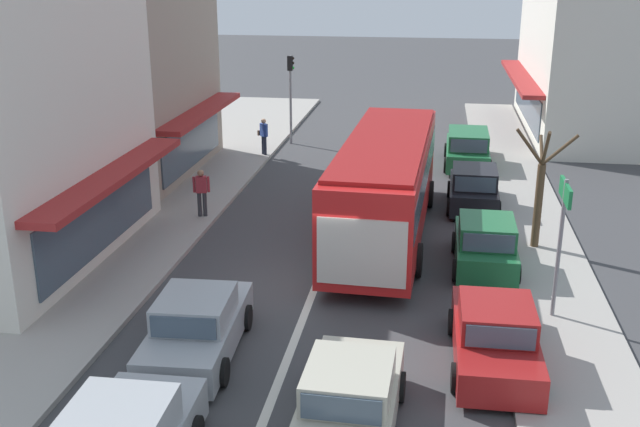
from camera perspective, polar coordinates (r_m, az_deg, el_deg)
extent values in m
plane|color=#3F3F42|center=(20.33, -0.41, -5.73)|extent=(140.00, 140.00, 0.00)
cube|color=silver|center=(23.99, 1.11, -1.80)|extent=(0.20, 28.00, 0.01)
cube|color=#A39E96|center=(27.46, -12.51, 0.58)|extent=(5.20, 44.00, 0.14)
cube|color=#A39E96|center=(25.87, 15.47, -0.82)|extent=(2.80, 44.00, 0.12)
cube|color=maroon|center=(21.76, -15.60, 2.79)|extent=(1.10, 8.58, 0.20)
cube|color=#425160|center=(22.30, -16.29, -0.39)|extent=(0.06, 7.46, 1.80)
cube|color=gray|center=(31.61, -16.19, 9.88)|extent=(7.06, 8.86, 7.89)
cube|color=maroon|center=(30.38, -9.08, 7.65)|extent=(1.10, 8.15, 0.20)
cube|color=#425160|center=(30.78, -9.70, 5.29)|extent=(0.06, 7.09, 1.80)
cube|color=silver|center=(41.07, 21.16, 11.44)|extent=(7.46, 13.57, 8.15)
cube|color=maroon|center=(40.58, 15.08, 10.01)|extent=(1.10, 12.49, 0.20)
cube|color=#425160|center=(40.83, 15.52, 8.17)|extent=(0.06, 10.86, 1.80)
cube|color=red|center=(23.58, 5.02, 2.25)|extent=(2.91, 10.89, 2.70)
cube|color=#425160|center=(23.47, 5.04, 3.20)|extent=(2.93, 10.46, 0.90)
cube|color=beige|center=(18.54, 3.18, -3.02)|extent=(2.25, 0.15, 1.76)
cube|color=maroon|center=(23.22, 5.11, 5.59)|extent=(2.75, 10.02, 0.12)
cylinder|color=black|center=(27.27, 3.09, 1.78)|extent=(0.30, 0.97, 0.96)
cylinder|color=black|center=(27.06, 8.34, 1.47)|extent=(0.30, 0.97, 0.96)
cylinder|color=black|center=(21.38, 0.72, -3.07)|extent=(0.30, 0.97, 0.96)
cylinder|color=black|center=(21.11, 7.42, -3.52)|extent=(0.30, 0.97, 0.96)
cube|color=#425160|center=(13.75, -13.78, -13.35)|extent=(1.51, 0.09, 0.58)
cylinder|color=black|center=(14.85, -16.25, -15.22)|extent=(0.19, 0.62, 0.62)
cube|color=#9EA3A8|center=(17.16, -9.31, -8.99)|extent=(1.92, 4.28, 0.72)
cube|color=#9EA3A8|center=(16.78, -9.52, -7.15)|extent=(1.65, 1.87, 0.60)
cube|color=#425160|center=(17.58, -8.74, -5.86)|extent=(1.44, 0.13, 0.51)
cube|color=#425160|center=(15.99, -10.38, -8.56)|extent=(1.41, 0.13, 0.48)
cylinder|color=black|center=(18.56, -10.86, -7.55)|extent=(0.21, 0.63, 0.62)
cylinder|color=black|center=(18.15, -5.61, -7.90)|extent=(0.21, 0.63, 0.62)
cylinder|color=black|center=(16.45, -13.37, -11.37)|extent=(0.21, 0.63, 0.62)
cylinder|color=black|center=(16.00, -7.41, -11.91)|extent=(0.21, 0.63, 0.62)
cube|color=#B7B29E|center=(14.38, 2.23, -14.68)|extent=(1.83, 4.24, 0.72)
cube|color=#B7B29E|center=(13.94, 2.21, -12.63)|extent=(1.61, 1.84, 0.60)
cube|color=#425160|center=(14.73, 2.73, -10.79)|extent=(1.44, 0.10, 0.51)
cube|color=#425160|center=(13.17, 1.62, -14.69)|extent=(1.41, 0.10, 0.48)
cylinder|color=black|center=(15.65, -0.29, -12.48)|extent=(0.20, 0.62, 0.62)
cylinder|color=black|center=(15.47, 6.15, -13.00)|extent=(0.20, 0.62, 0.62)
cube|color=maroon|center=(17.00, 13.13, -9.55)|extent=(1.77, 4.22, 0.72)
cube|color=maroon|center=(16.61, 13.33, -7.70)|extent=(1.58, 1.82, 0.60)
cube|color=#425160|center=(17.44, 13.08, -6.36)|extent=(1.44, 0.08, 0.51)
cube|color=#425160|center=(15.79, 13.60, -9.18)|extent=(1.40, 0.08, 0.48)
cylinder|color=black|center=(18.14, 10.05, -8.13)|extent=(0.19, 0.62, 0.62)
cylinder|color=black|center=(18.30, 15.49, -8.31)|extent=(0.19, 0.62, 0.62)
cylinder|color=black|center=(15.93, 10.28, -12.21)|extent=(0.19, 0.62, 0.62)
cylinder|color=black|center=(16.12, 16.54, -12.35)|extent=(0.19, 0.62, 0.62)
cube|color=#1E6638|center=(22.02, 12.43, -2.76)|extent=(1.66, 3.71, 0.76)
cube|color=#1E6638|center=(21.49, 12.60, -1.31)|extent=(1.53, 1.91, 0.64)
cube|color=#425160|center=(22.41, 12.48, -0.47)|extent=(1.40, 0.07, 0.54)
cube|color=#425160|center=(20.59, 12.74, -2.22)|extent=(1.37, 0.07, 0.51)
cylinder|color=black|center=(23.09, 10.24, -2.14)|extent=(0.18, 0.62, 0.62)
cylinder|color=black|center=(23.20, 14.29, -2.34)|extent=(0.18, 0.62, 0.62)
cylinder|color=black|center=(21.03, 10.30, -4.27)|extent=(0.18, 0.62, 0.62)
cylinder|color=black|center=(21.14, 14.76, -4.48)|extent=(0.18, 0.62, 0.62)
cube|color=black|center=(27.27, 11.59, 1.50)|extent=(1.70, 3.73, 0.76)
cube|color=black|center=(26.78, 11.70, 2.75)|extent=(1.55, 1.93, 0.64)
cube|color=#425160|center=(27.72, 11.65, 3.29)|extent=(1.40, 0.08, 0.54)
cube|color=#425160|center=(25.85, 11.75, 2.16)|extent=(1.37, 0.08, 0.51)
cylinder|color=black|center=(28.37, 9.86, 1.84)|extent=(0.19, 0.62, 0.62)
cylinder|color=black|center=(28.43, 13.16, 1.66)|extent=(0.19, 0.62, 0.62)
cylinder|color=black|center=(26.25, 9.82, 0.46)|extent=(0.19, 0.62, 0.62)
cylinder|color=black|center=(26.32, 13.39, 0.26)|extent=(0.19, 0.62, 0.62)
cube|color=#1E6638|center=(32.96, 11.14, 4.51)|extent=(1.81, 4.52, 0.76)
cube|color=#1E6638|center=(32.45, 11.23, 5.60)|extent=(1.67, 2.62, 0.68)
cube|color=#425160|center=(33.74, 11.18, 6.10)|extent=(1.51, 0.08, 0.58)
cube|color=#425160|center=(31.17, 11.28, 5.05)|extent=(1.48, 0.08, 0.54)
cylinder|color=black|center=(34.30, 9.60, 4.80)|extent=(0.19, 0.62, 0.62)
cylinder|color=black|center=(34.36, 12.54, 4.64)|extent=(0.19, 0.62, 0.62)
cylinder|color=black|center=(31.69, 9.57, 3.64)|extent=(0.19, 0.62, 0.62)
cylinder|color=black|center=(31.75, 12.75, 3.47)|extent=(0.19, 0.62, 0.62)
cylinder|color=gray|center=(35.98, -2.25, 8.61)|extent=(0.12, 0.12, 4.20)
cube|color=black|center=(35.72, -2.29, 11.37)|extent=(0.24, 0.24, 0.68)
sphere|color=black|center=(35.66, -2.07, 11.74)|extent=(0.13, 0.13, 0.13)
sphere|color=black|center=(35.69, -2.07, 11.39)|extent=(0.13, 0.13, 0.13)
sphere|color=green|center=(35.72, -2.06, 11.04)|extent=(0.13, 0.13, 0.13)
cylinder|color=gray|center=(18.84, 17.74, -2.78)|extent=(0.10, 0.10, 3.60)
cube|color=#19753D|center=(18.34, 18.21, 1.56)|extent=(0.08, 1.40, 0.44)
cube|color=white|center=(18.35, 18.35, 1.56)|extent=(0.01, 1.10, 0.10)
cylinder|color=brown|center=(23.46, 16.26, 0.42)|extent=(0.24, 0.24, 2.70)
cylinder|color=brown|center=(23.39, 16.53, 4.68)|extent=(0.10, 0.87, 0.77)
cylinder|color=brown|center=(23.05, 17.83, 4.63)|extent=(1.01, 0.10, 0.99)
cylinder|color=brown|center=(22.54, 16.83, 4.74)|extent=(0.10, 0.94, 1.21)
cylinder|color=brown|center=(22.92, 15.69, 4.91)|extent=(0.88, 0.10, 1.10)
cylinder|color=#232838|center=(33.64, -4.21, 5.18)|extent=(0.14, 0.14, 0.84)
cylinder|color=#232838|center=(33.80, -4.35, 5.24)|extent=(0.14, 0.14, 0.84)
cube|color=#3351A8|center=(33.56, -4.31, 6.37)|extent=(0.40, 0.42, 0.56)
sphere|color=tan|center=(33.48, -4.32, 7.04)|extent=(0.22, 0.22, 0.22)
cylinder|color=#3351A8|center=(33.35, -4.12, 6.29)|extent=(0.09, 0.09, 0.54)
cylinder|color=#3351A8|center=(33.77, -4.50, 6.44)|extent=(0.09, 0.09, 0.54)
cube|color=brown|center=(33.86, -4.57, 6.16)|extent=(0.25, 0.23, 0.22)
cylinder|color=#333338|center=(25.72, -8.76, 0.71)|extent=(0.14, 0.14, 0.84)
cylinder|color=#333338|center=(25.73, -9.16, 0.70)|extent=(0.14, 0.14, 0.84)
cube|color=#A82D38|center=(25.52, -9.04, 2.20)|extent=(0.40, 0.30, 0.56)
sphere|color=#9E7051|center=(25.41, -9.09, 3.07)|extent=(0.22, 0.22, 0.22)
cylinder|color=#A82D38|center=(25.50, -8.50, 2.22)|extent=(0.09, 0.09, 0.54)
cylinder|color=#A82D38|center=(25.54, -9.58, 2.19)|extent=(0.09, 0.09, 0.54)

